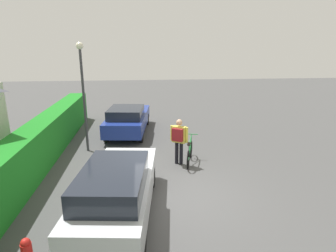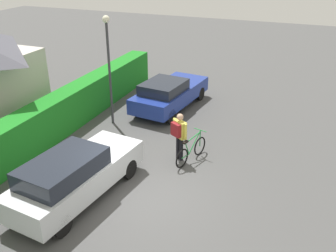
% 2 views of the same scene
% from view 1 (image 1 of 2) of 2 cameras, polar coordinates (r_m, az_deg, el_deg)
% --- Properties ---
extents(ground_plane, '(60.00, 60.00, 0.00)m').
position_cam_1_polar(ground_plane, '(8.36, 2.19, -14.13)').
color(ground_plane, '#474747').
extents(hedge_row, '(19.66, 0.90, 1.53)m').
position_cam_1_polar(hedge_row, '(8.74, -30.45, -9.46)').
color(hedge_row, '#1C7C20').
rests_on(hedge_row, ground).
extents(parked_car_near, '(4.62, 2.12, 1.52)m').
position_cam_1_polar(parked_car_near, '(7.17, -10.24, -12.57)').
color(parked_car_near, silver).
rests_on(parked_car_near, ground).
extents(parked_car_far, '(4.60, 2.27, 1.40)m').
position_cam_1_polar(parked_car_far, '(14.03, -8.15, 1.43)').
color(parked_car_far, navy).
rests_on(parked_car_far, ground).
extents(bicycle, '(1.70, 0.65, 0.97)m').
position_cam_1_polar(bicycle, '(10.43, 4.43, -5.57)').
color(bicycle, black).
rests_on(bicycle, ground).
extents(person_rider, '(0.52, 0.60, 1.70)m').
position_cam_1_polar(person_rider, '(10.08, 2.21, -2.33)').
color(person_rider, black).
rests_on(person_rider, ground).
extents(street_lamp, '(0.28, 0.28, 4.36)m').
position_cam_1_polar(street_lamp, '(11.57, -16.98, 8.32)').
color(street_lamp, '#38383D').
rests_on(street_lamp, ground).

